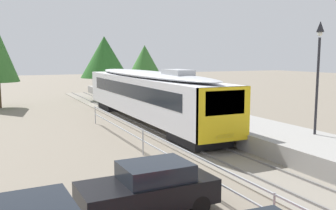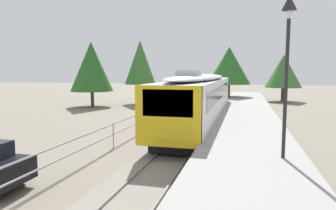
# 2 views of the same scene
# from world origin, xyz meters

# --- Properties ---
(ground_plane) EXTENTS (160.00, 160.00, 0.00)m
(ground_plane) POSITION_xyz_m (-3.00, 22.00, 0.00)
(ground_plane) COLOR slate
(track_rails) EXTENTS (3.20, 60.00, 0.14)m
(track_rails) POSITION_xyz_m (0.00, 22.00, 0.03)
(track_rails) COLOR gray
(track_rails) RESTS_ON ground
(commuter_train) EXTENTS (2.82, 19.26, 3.74)m
(commuter_train) POSITION_xyz_m (0.00, 28.62, 2.15)
(commuter_train) COLOR silver
(commuter_train) RESTS_ON track_rails
(station_platform) EXTENTS (3.90, 60.00, 0.90)m
(station_platform) POSITION_xyz_m (3.25, 22.00, 0.45)
(station_platform) COLOR #999691
(station_platform) RESTS_ON ground
(platform_lamp_mid_platform) EXTENTS (0.34, 0.34, 5.35)m
(platform_lamp_mid_platform) POSITION_xyz_m (4.35, 17.87, 4.62)
(platform_lamp_mid_platform) COLOR #232328
(platform_lamp_mid_platform) RESTS_ON station_platform
(carpark_fence) EXTENTS (0.06, 36.06, 1.25)m
(carpark_fence) POSITION_xyz_m (-3.30, 12.00, 0.91)
(carpark_fence) COLOR #9EA0A5
(carpark_fence) RESTS_ON ground
(parked_hatchback_black) EXTENTS (4.04, 1.85, 1.53)m
(parked_hatchback_black) POSITION_xyz_m (-5.54, 14.78, 0.79)
(parked_hatchback_black) COLOR black
(parked_hatchback_black) RESTS_ON ground
(tree_behind_carpark) EXTENTS (5.05, 5.05, 6.73)m
(tree_behind_carpark) POSITION_xyz_m (1.18, 43.41, 4.55)
(tree_behind_carpark) COLOR brown
(tree_behind_carpark) RESTS_ON ground
(tree_behind_station_far) EXTENTS (4.63, 4.63, 6.03)m
(tree_behind_station_far) POSITION_xyz_m (7.81, 48.62, 3.92)
(tree_behind_station_far) COLOR brown
(tree_behind_station_far) RESTS_ON ground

